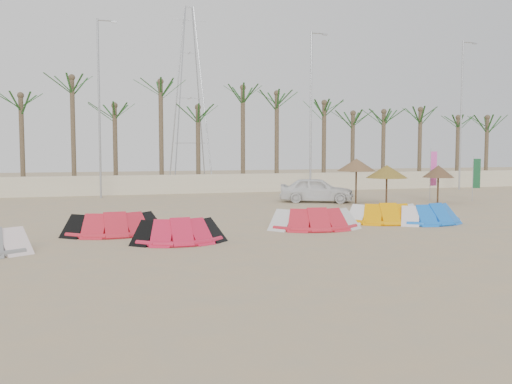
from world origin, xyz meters
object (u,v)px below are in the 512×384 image
object	(u,v)px
kite_red_right	(312,218)
parasol_right	(438,171)
parasol_mid	(387,172)
car	(317,190)
kite_red_mid	(178,230)
kite_blue	(428,213)
parasol_left	(356,165)
kite_orange	(383,213)
kite_red_left	(114,223)

from	to	relation	value
kite_red_right	parasol_right	world-z (taller)	parasol_right
parasol_mid	car	size ratio (longest dim) A/B	0.53
parasol_mid	kite_red_mid	bearing A→B (deg)	-145.42
kite_blue	parasol_left	world-z (taller)	parasol_left
parasol_left	car	distance (m)	2.71
kite_red_mid	kite_red_right	world-z (taller)	same
kite_red_mid	parasol_left	xyz separation A→B (m)	(11.55, 10.23, 1.76)
kite_blue	car	xyz separation A→B (m)	(-1.04, 9.74, 0.30)
parasol_left	kite_orange	bearing A→B (deg)	-108.26
kite_red_right	kite_orange	xyz separation A→B (m)	(3.52, 0.82, -0.00)
kite_red_left	parasol_right	xyz separation A→B (m)	(18.24, 6.95, 1.37)
kite_blue	parasol_mid	bearing A→B (deg)	75.01
kite_orange	parasol_right	distance (m)	10.03
kite_red_mid	kite_blue	world-z (taller)	same
kite_blue	car	bearing A→B (deg)	96.07
kite_red_left	kite_blue	bearing A→B (deg)	-2.38
kite_red_left	car	distance (m)	14.92
kite_red_right	kite_blue	distance (m)	5.28
kite_blue	car	size ratio (longest dim) A/B	0.80
kite_red_mid	kite_blue	distance (m)	10.94
kite_red_left	parasol_left	distance (m)	15.73
kite_orange	parasol_left	xyz separation A→B (m)	(2.53, 7.67, 1.76)
parasol_right	car	distance (m)	6.98
kite_red_left	kite_red_mid	xyz separation A→B (m)	(1.99, -2.42, -0.00)
kite_blue	kite_orange	bearing A→B (deg)	159.15
kite_red_left	parasol_mid	world-z (taller)	parasol_mid
kite_red_mid	parasol_left	distance (m)	15.52
car	parasol_left	bearing A→B (deg)	-103.23
car	kite_red_mid	bearing A→B (deg)	164.64
parasol_left	car	bearing A→B (deg)	142.18
kite_red_right	parasol_left	distance (m)	10.57
parasol_left	parasol_mid	distance (m)	1.90
kite_orange	parasol_right	xyz separation A→B (m)	(7.24, 6.81, 1.37)
parasol_left	parasol_right	size ratio (longest dim) A/B	1.18
kite_red_right	car	size ratio (longest dim) A/B	0.85
kite_orange	car	bearing A→B (deg)	85.42
kite_orange	parasol_right	world-z (taller)	parasol_right
kite_red_right	parasol_left	size ratio (longest dim) A/B	1.40
kite_red_mid	kite_orange	size ratio (longest dim) A/B	0.89
kite_orange	kite_blue	world-z (taller)	same
kite_red_right	parasol_left	bearing A→B (deg)	54.51
kite_red_mid	car	distance (m)	15.17
parasol_right	parasol_mid	bearing A→B (deg)	-169.44
kite_red_left	parasol_left	bearing A→B (deg)	29.98
parasol_left	car	world-z (taller)	parasol_left
kite_red_left	car	bearing A→B (deg)	38.13
parasol_right	kite_orange	bearing A→B (deg)	-136.76
parasol_left	parasol_mid	size ratio (longest dim) A/B	1.13
parasol_left	kite_blue	bearing A→B (deg)	-95.26
kite_red_mid	parasol_mid	size ratio (longest dim) A/B	1.37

